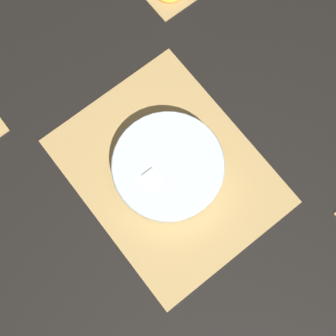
# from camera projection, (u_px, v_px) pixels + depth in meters

# --- Properties ---
(ground_plane) EXTENTS (6.00, 6.00, 0.00)m
(ground_plane) POSITION_uv_depth(u_px,v_px,m) (168.00, 171.00, 1.04)
(ground_plane) COLOR black
(bamboo_mat_center) EXTENTS (0.47, 0.37, 0.01)m
(bamboo_mat_center) POSITION_uv_depth(u_px,v_px,m) (168.00, 171.00, 1.04)
(bamboo_mat_center) COLOR tan
(bamboo_mat_center) RESTS_ON ground_plane
(fruit_salad_bowl) EXTENTS (0.24, 0.24, 0.06)m
(fruit_salad_bowl) POSITION_uv_depth(u_px,v_px,m) (168.00, 167.00, 1.00)
(fruit_salad_bowl) COLOR silver
(fruit_salad_bowl) RESTS_ON bamboo_mat_center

